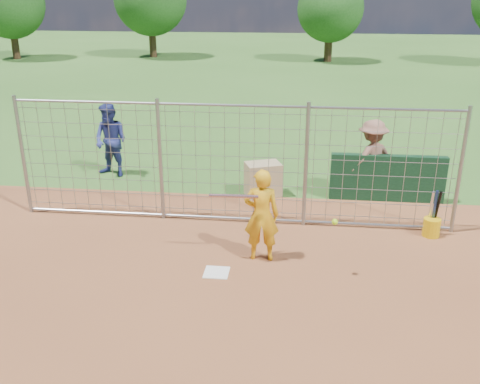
# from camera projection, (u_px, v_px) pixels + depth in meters

# --- Properties ---
(ground) EXTENTS (100.00, 100.00, 0.00)m
(ground) POSITION_uv_depth(u_px,v_px,m) (218.00, 267.00, 9.53)
(ground) COLOR #2D591E
(ground) RESTS_ON ground
(infield_dirt) EXTENTS (18.00, 18.00, 0.00)m
(infield_dirt) POSITION_uv_depth(u_px,v_px,m) (182.00, 383.00, 6.75)
(infield_dirt) COLOR brown
(infield_dirt) RESTS_ON ground
(home_plate) EXTENTS (0.43, 0.43, 0.02)m
(home_plate) POSITION_uv_depth(u_px,v_px,m) (217.00, 272.00, 9.34)
(home_plate) COLOR silver
(home_plate) RESTS_ON ground
(dugout_wall) EXTENTS (2.60, 0.20, 1.10)m
(dugout_wall) POSITION_uv_depth(u_px,v_px,m) (387.00, 178.00, 12.31)
(dugout_wall) COLOR #11381E
(dugout_wall) RESTS_ON ground
(batter) EXTENTS (0.65, 0.44, 1.73)m
(batter) POSITION_uv_depth(u_px,v_px,m) (261.00, 215.00, 9.54)
(batter) COLOR orange
(batter) RESTS_ON ground
(bystander_a) EXTENTS (1.11, 0.98, 1.91)m
(bystander_a) POSITION_uv_depth(u_px,v_px,m) (111.00, 140.00, 13.81)
(bystander_a) COLOR navy
(bystander_a) RESTS_ON ground
(bystander_c) EXTENTS (1.38, 1.23, 1.86)m
(bystander_c) POSITION_uv_depth(u_px,v_px,m) (371.00, 159.00, 12.42)
(bystander_c) COLOR #845848
(bystander_c) RESTS_ON ground
(equipment_bin) EXTENTS (0.94, 0.80, 0.80)m
(equipment_bin) POSITION_uv_depth(u_px,v_px,m) (263.00, 179.00, 12.67)
(equipment_bin) COLOR tan
(equipment_bin) RESTS_ON ground
(equipment_in_play) EXTENTS (2.22, 0.45, 0.33)m
(equipment_in_play) POSITION_uv_depth(u_px,v_px,m) (257.00, 202.00, 9.16)
(equipment_in_play) COLOR silver
(equipment_in_play) RESTS_ON ground
(bucket_with_bats) EXTENTS (0.34, 0.35, 0.98)m
(bucket_with_bats) POSITION_uv_depth(u_px,v_px,m) (432.00, 225.00, 10.64)
(bucket_with_bats) COLOR #E1AD0B
(bucket_with_bats) RESTS_ON ground
(backstop_fence) EXTENTS (9.08, 0.08, 2.60)m
(backstop_fence) POSITION_uv_depth(u_px,v_px,m) (232.00, 165.00, 10.93)
(backstop_fence) COLOR gray
(backstop_fence) RESTS_ON ground
(tree_line) EXTENTS (44.66, 6.72, 6.48)m
(tree_line) POSITION_uv_depth(u_px,v_px,m) (333.00, 2.00, 33.91)
(tree_line) COLOR #3F2B19
(tree_line) RESTS_ON ground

